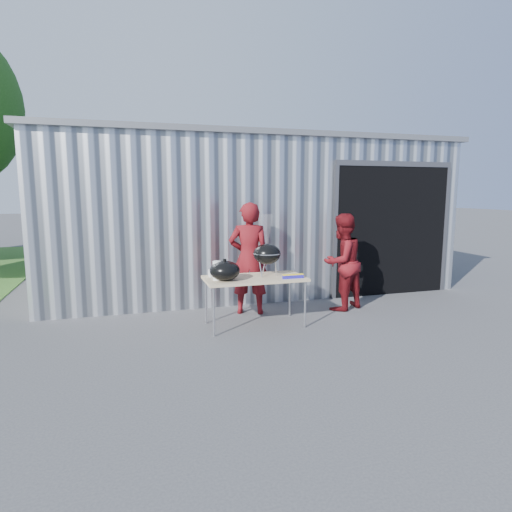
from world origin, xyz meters
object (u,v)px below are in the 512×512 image
object	(u,v)px
folding_table	(255,280)
person_bystander	(342,262)
person_cook	(249,259)
kettle_grill	(267,248)

from	to	relation	value
folding_table	person_bystander	distance (m)	1.76
folding_table	person_cook	xyz separation A→B (m)	(0.11, 0.68, 0.22)
person_bystander	person_cook	bearing A→B (deg)	-30.37
kettle_grill	person_bystander	distance (m)	1.57
kettle_grill	person_bystander	size ratio (longest dim) A/B	0.56
folding_table	person_cook	distance (m)	0.73
folding_table	person_bystander	xyz separation A→B (m)	(1.70, 0.46, 0.12)
kettle_grill	person_cook	distance (m)	0.67
kettle_grill	person_bystander	bearing A→B (deg)	14.94
person_cook	kettle_grill	bearing A→B (deg)	117.94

